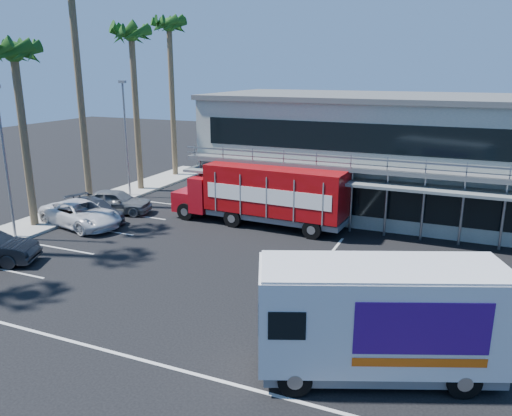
% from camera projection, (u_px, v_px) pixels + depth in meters
% --- Properties ---
extents(ground, '(120.00, 120.00, 0.00)m').
position_uv_depth(ground, '(249.00, 290.00, 20.59)').
color(ground, black).
rests_on(ground, ground).
extents(building, '(22.40, 12.00, 7.30)m').
position_uv_depth(building, '(387.00, 153.00, 31.70)').
color(building, gray).
rests_on(building, ground).
extents(curb_strip, '(3.00, 32.00, 0.16)m').
position_uv_depth(curb_strip, '(71.00, 212.00, 31.57)').
color(curb_strip, '#A5A399').
rests_on(curb_strip, ground).
extents(palm_c, '(2.80, 2.80, 10.75)m').
position_uv_depth(palm_c, '(15.00, 61.00, 26.42)').
color(palm_c, brown).
rests_on(palm_c, ground).
extents(palm_d, '(2.80, 2.80, 14.75)m').
position_uv_depth(palm_d, '(71.00, 1.00, 30.00)').
color(palm_d, brown).
rests_on(palm_d, ground).
extents(palm_e, '(2.80, 2.80, 12.25)m').
position_uv_depth(palm_e, '(132.00, 43.00, 34.84)').
color(palm_e, brown).
rests_on(palm_e, ground).
extents(palm_f, '(2.80, 2.80, 13.25)m').
position_uv_depth(palm_f, '(169.00, 35.00, 39.62)').
color(palm_f, brown).
rests_on(palm_f, ground).
extents(light_pole_near, '(0.50, 0.25, 8.09)m').
position_uv_depth(light_pole_near, '(5.00, 156.00, 25.65)').
color(light_pole_near, gray).
rests_on(light_pole_near, ground).
extents(light_pole_far, '(0.50, 0.25, 8.09)m').
position_uv_depth(light_pole_far, '(126.00, 134.00, 34.51)').
color(light_pole_far, gray).
rests_on(light_pole_far, ground).
extents(red_truck, '(10.60, 2.99, 3.53)m').
position_uv_depth(red_truck, '(264.00, 193.00, 28.70)').
color(red_truck, '#9E0C14').
rests_on(red_truck, ground).
extents(white_van, '(7.49, 4.93, 3.47)m').
position_uv_depth(white_van, '(381.00, 318.00, 14.49)').
color(white_van, silver).
rests_on(white_van, ground).
extents(parked_car_c, '(5.76, 3.59, 1.48)m').
position_uv_depth(parked_car_c, '(81.00, 214.00, 28.83)').
color(parked_car_c, silver).
rests_on(parked_car_c, ground).
extents(parked_car_d, '(4.95, 3.34, 1.33)m').
position_uv_depth(parked_car_d, '(94.00, 210.00, 29.87)').
color(parked_car_d, '#2C313A').
rests_on(parked_car_d, ground).
extents(parked_car_e, '(4.84, 2.97, 1.54)m').
position_uv_depth(parked_car_e, '(115.00, 201.00, 31.47)').
color(parked_car_e, slate).
rests_on(parked_car_e, ground).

